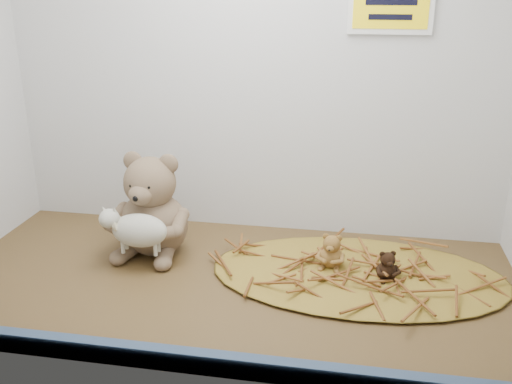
% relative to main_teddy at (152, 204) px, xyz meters
% --- Properties ---
extents(alcove_shell, '(1.20, 0.60, 0.90)m').
position_rel_main_teddy_xyz_m(alcove_shell, '(0.20, -0.03, 0.33)').
color(alcove_shell, '#3D2B15').
rests_on(alcove_shell, ground).
extents(front_rail, '(1.19, 0.02, 0.04)m').
position_rel_main_teddy_xyz_m(front_rail, '(0.20, -0.40, -0.10)').
color(front_rail, '#384D6C').
rests_on(front_rail, shelf_floor).
extents(straw_bed, '(0.63, 0.36, 0.01)m').
position_rel_main_teddy_xyz_m(straw_bed, '(0.47, -0.04, -0.11)').
color(straw_bed, brown).
rests_on(straw_bed, shelf_floor).
extents(main_teddy, '(0.21, 0.22, 0.24)m').
position_rel_main_teddy_xyz_m(main_teddy, '(0.00, 0.00, 0.00)').
color(main_teddy, '#866952').
rests_on(main_teddy, shelf_floor).
extents(toy_lamb, '(0.16, 0.10, 0.10)m').
position_rel_main_teddy_xyz_m(toy_lamb, '(0.00, -0.09, -0.03)').
color(toy_lamb, beige).
rests_on(toy_lamb, main_teddy).
extents(mini_teddy_tan, '(0.07, 0.07, 0.08)m').
position_rel_main_teddy_xyz_m(mini_teddy_tan, '(0.41, -0.03, -0.07)').
color(mini_teddy_tan, olive).
rests_on(mini_teddy_tan, straw_bed).
extents(mini_teddy_brown, '(0.07, 0.07, 0.06)m').
position_rel_main_teddy_xyz_m(mini_teddy_brown, '(0.53, -0.06, -0.08)').
color(mini_teddy_brown, black).
rests_on(mini_teddy_brown, straw_bed).
extents(wall_sign, '(0.16, 0.01, 0.11)m').
position_rel_main_teddy_xyz_m(wall_sign, '(0.50, 0.18, 0.43)').
color(wall_sign, yellow).
rests_on(wall_sign, back_wall).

